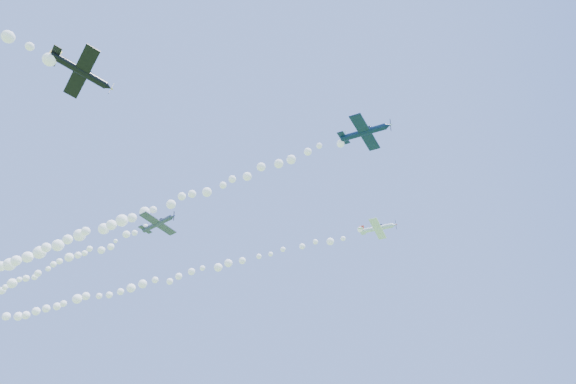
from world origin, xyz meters
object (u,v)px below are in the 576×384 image
(plane_navy, at_px, (365,132))
(plane_grey, at_px, (158,223))
(plane_white, at_px, (378,228))
(plane_black, at_px, (81,71))

(plane_navy, height_order, plane_grey, plane_navy)
(plane_navy, bearing_deg, plane_grey, 177.57)
(plane_navy, relative_size, plane_grey, 1.09)
(plane_navy, bearing_deg, plane_white, 105.08)
(plane_grey, height_order, plane_black, plane_grey)
(plane_navy, distance_m, plane_black, 33.78)
(plane_navy, xyz_separation_m, plane_black, (-23.29, -23.42, -7.06))
(plane_black, bearing_deg, plane_navy, -10.77)
(plane_grey, bearing_deg, plane_white, 43.59)
(plane_white, height_order, plane_grey, plane_white)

